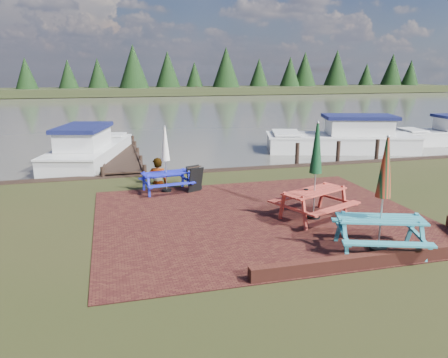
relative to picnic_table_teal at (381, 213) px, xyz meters
The scene contains 13 objects.
ground 2.79m from the picnic_table_teal, 133.21° to the left, with size 120.00×120.00×0.00m, color black.
paving 3.55m from the picnic_table_teal, 121.69° to the left, with size 9.00×7.50×0.02m, color #361211.
brick_wall 0.98m from the picnic_table_teal, 55.27° to the right, with size 6.21×1.79×0.30m.
water 38.97m from the picnic_table_teal, 92.65° to the left, with size 120.00×60.00×0.02m, color #47463D.
far_treeline 67.98m from the picnic_table_teal, 91.52° to the left, with size 120.00×10.00×8.10m.
picnic_table_teal is the anchor object (origin of this frame).
picnic_table_red 2.49m from the picnic_table_teal, 99.60° to the left, with size 2.44×2.33×2.66m.
picnic_table_blue 7.39m from the picnic_table_teal, 122.71° to the left, with size 1.80×1.66×2.22m.
chalkboard 6.74m from the picnic_table_teal, 117.04° to the left, with size 0.57×0.71×0.86m.
jetty 14.24m from the picnic_table_teal, 111.89° to the left, with size 1.76×9.08×1.00m.
boat_jetty 14.20m from the picnic_table_teal, 118.17° to the left, with size 4.11×7.35×2.02m.
boat_near 13.93m from the picnic_table_teal, 63.43° to the left, with size 8.17×4.76×2.09m.
person 8.46m from the picnic_table_teal, 119.43° to the left, with size 0.69×0.45×1.90m, color gray.
Camera 1 is at (-3.95, -9.95, 4.02)m, focal length 35.00 mm.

